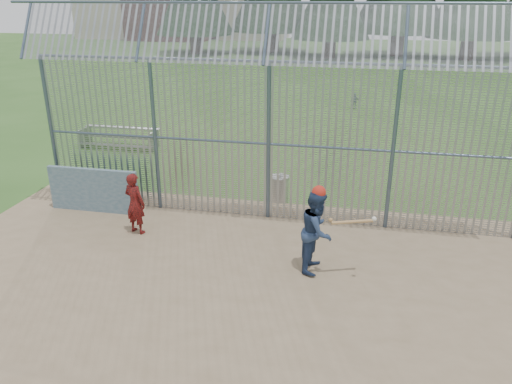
% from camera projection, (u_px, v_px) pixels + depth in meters
% --- Properties ---
extents(ground, '(120.00, 120.00, 0.00)m').
position_uv_depth(ground, '(235.00, 289.00, 9.94)').
color(ground, '#2D511E').
rests_on(ground, ground).
extents(dirt_infield, '(14.00, 10.00, 0.02)m').
position_uv_depth(dirt_infield, '(229.00, 303.00, 9.48)').
color(dirt_infield, '#756047').
rests_on(dirt_infield, ground).
extents(dugout_wall, '(2.50, 0.12, 1.20)m').
position_uv_depth(dugout_wall, '(94.00, 190.00, 13.23)').
color(dugout_wall, '#38566B').
rests_on(dugout_wall, dirt_infield).
extents(batter, '(0.76, 0.93, 1.77)m').
position_uv_depth(batter, '(317.00, 231.00, 10.32)').
color(batter, navy).
rests_on(batter, dirt_infield).
extents(onlooker, '(0.64, 0.51, 1.53)m').
position_uv_depth(onlooker, '(135.00, 203.00, 11.98)').
color(onlooker, maroon).
rests_on(onlooker, dirt_infield).
extents(bg_kid_seated, '(0.50, 0.30, 0.79)m').
position_uv_depth(bg_kid_seated, '(355.00, 101.00, 25.27)').
color(bg_kid_seated, slate).
rests_on(bg_kid_seated, ground).
extents(batting_gear, '(1.30, 0.52, 0.70)m').
position_uv_depth(batting_gear, '(325.00, 198.00, 9.98)').
color(batting_gear, red).
rests_on(batting_gear, ground).
extents(trash_can, '(0.56, 0.56, 0.82)m').
position_uv_depth(trash_can, '(279.00, 188.00, 14.01)').
color(trash_can, '#96999E').
rests_on(trash_can, ground).
extents(bleacher, '(3.00, 0.95, 0.72)m').
position_uv_depth(bleacher, '(119.00, 137.00, 18.86)').
color(bleacher, slate).
rests_on(bleacher, ground).
extents(backstop_fence, '(20.09, 0.81, 5.30)m').
position_uv_depth(backstop_fence, '(343.00, 135.00, 11.83)').
color(backstop_fence, '#47566B').
rests_on(backstop_fence, ground).
extents(distant_buildings, '(26.50, 10.50, 8.00)m').
position_uv_depth(distant_buildings, '(168.00, 9.00, 64.39)').
color(distant_buildings, brown).
rests_on(distant_buildings, ground).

